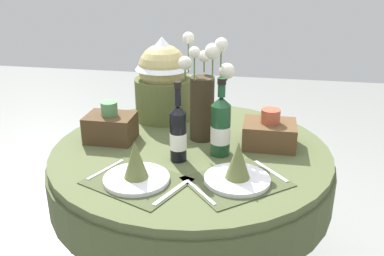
# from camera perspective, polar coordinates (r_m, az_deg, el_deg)

# --- Properties ---
(dining_table) EXTENTS (1.21, 1.21, 0.76)m
(dining_table) POSITION_cam_1_polar(r_m,az_deg,el_deg) (1.87, -0.16, -6.61)
(dining_table) COLOR #4C5633
(dining_table) RESTS_ON ground
(place_setting_left) EXTENTS (0.42, 0.37, 0.16)m
(place_setting_left) POSITION_cam_1_polar(r_m,az_deg,el_deg) (1.54, -7.57, -5.68)
(place_setting_left) COLOR #41492B
(place_setting_left) RESTS_ON dining_table
(place_setting_right) EXTENTS (0.43, 0.42, 0.16)m
(place_setting_right) POSITION_cam_1_polar(r_m,az_deg,el_deg) (1.53, 6.18, -5.76)
(place_setting_right) COLOR #41492B
(place_setting_right) RESTS_ON dining_table
(flower_vase) EXTENTS (0.24, 0.20, 0.46)m
(flower_vase) POSITION_cam_1_polar(r_m,az_deg,el_deg) (1.82, 1.59, 4.65)
(flower_vase) COLOR #332819
(flower_vase) RESTS_ON dining_table
(wine_bottle_centre) EXTENTS (0.08, 0.08, 0.32)m
(wine_bottle_centre) POSITION_cam_1_polar(r_m,az_deg,el_deg) (1.71, 3.89, 0.25)
(wine_bottle_centre) COLOR #194223
(wine_bottle_centre) RESTS_ON dining_table
(wine_bottle_right) EXTENTS (0.07, 0.07, 0.33)m
(wine_bottle_right) POSITION_cam_1_polar(r_m,az_deg,el_deg) (1.65, -1.88, -0.65)
(wine_bottle_right) COLOR black
(wine_bottle_right) RESTS_ON dining_table
(gift_tub_back_left) EXTENTS (0.28, 0.28, 0.41)m
(gift_tub_back_left) POSITION_cam_1_polar(r_m,az_deg,el_deg) (2.09, -3.95, 6.97)
(gift_tub_back_left) COLOR #566033
(gift_tub_back_left) RESTS_ON dining_table
(woven_basket_side_left) EXTENTS (0.21, 0.16, 0.18)m
(woven_basket_side_left) POSITION_cam_1_polar(r_m,az_deg,el_deg) (1.90, -10.95, 0.24)
(woven_basket_side_left) COLOR #47331E
(woven_basket_side_left) RESTS_ON dining_table
(woven_basket_side_right) EXTENTS (0.22, 0.18, 0.17)m
(woven_basket_side_right) POSITION_cam_1_polar(r_m,az_deg,el_deg) (1.84, 10.41, -0.62)
(woven_basket_side_right) COLOR brown
(woven_basket_side_right) RESTS_ON dining_table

